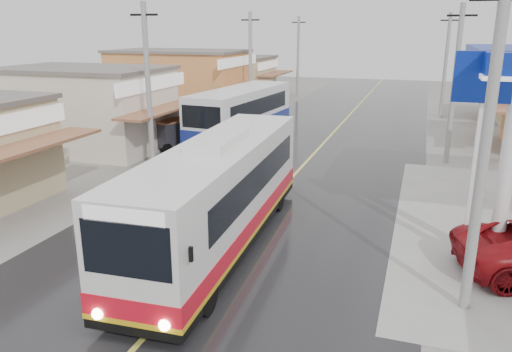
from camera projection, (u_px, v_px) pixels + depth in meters
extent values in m
plane|color=slate|center=(209.00, 267.00, 14.75)|extent=(120.00, 120.00, 0.00)
cube|color=black|center=(315.00, 153.00, 28.39)|extent=(12.00, 90.00, 0.02)
cube|color=#D8CC4C|center=(315.00, 152.00, 28.38)|extent=(0.15, 90.00, 0.01)
cylinder|color=white|center=(485.00, 135.00, 19.73)|extent=(0.44, 0.44, 5.50)
cylinder|color=white|center=(506.00, 175.00, 14.27)|extent=(0.44, 0.44, 5.50)
cube|color=white|center=(477.00, 165.00, 14.44)|extent=(0.25, 0.25, 6.00)
cube|color=navy|center=(488.00, 77.00, 13.73)|extent=(1.80, 0.30, 1.40)
cube|color=silver|center=(219.00, 188.00, 15.75)|extent=(2.90, 11.52, 2.81)
cube|color=black|center=(220.00, 232.00, 16.18)|extent=(2.92, 11.54, 0.29)
cube|color=red|center=(220.00, 218.00, 16.04)|extent=(2.94, 11.56, 0.52)
cube|color=gold|center=(220.00, 227.00, 16.13)|extent=(2.96, 11.57, 0.13)
cube|color=black|center=(224.00, 175.00, 16.10)|extent=(2.83, 9.14, 0.95)
cube|color=black|center=(127.00, 250.00, 10.41)|extent=(2.08, 0.22, 1.24)
cube|color=black|center=(265.00, 139.00, 20.86)|extent=(2.08, 0.22, 1.05)
cube|color=white|center=(124.00, 215.00, 10.20)|extent=(1.88, 0.21, 0.33)
cube|color=silver|center=(218.00, 140.00, 15.31)|extent=(1.27, 2.91, 0.29)
cylinder|color=black|center=(129.00, 283.00, 12.73)|extent=(0.38, 1.06, 1.05)
cylinder|color=black|center=(205.00, 294.00, 12.19)|extent=(0.38, 1.06, 1.05)
cylinder|color=black|center=(226.00, 193.00, 19.76)|extent=(0.38, 1.06, 1.05)
cylinder|color=black|center=(277.00, 197.00, 19.21)|extent=(0.38, 1.06, 1.05)
sphere|color=#FFF2CC|center=(98.00, 314.00, 11.02)|extent=(0.28, 0.28, 0.27)
sphere|color=#FFF2CC|center=(165.00, 325.00, 10.60)|extent=(0.28, 0.28, 0.27)
cube|color=black|center=(78.00, 240.00, 11.01)|extent=(0.08, 0.08, 0.33)
cube|color=black|center=(191.00, 254.00, 10.31)|extent=(0.08, 0.08, 0.33)
cube|color=silver|center=(241.00, 111.00, 30.59)|extent=(3.53, 10.04, 2.73)
cube|color=navy|center=(241.00, 126.00, 30.85)|extent=(3.57, 10.09, 1.09)
cube|color=black|center=(241.00, 105.00, 30.48)|extent=(3.42, 8.41, 0.98)
cube|color=black|center=(201.00, 117.00, 26.20)|extent=(2.33, 0.34, 1.20)
cylinder|color=black|center=(196.00, 142.00, 28.36)|extent=(0.43, 1.12, 1.09)
cylinder|color=black|center=(234.00, 146.00, 27.44)|extent=(0.43, 1.12, 1.09)
cylinder|color=black|center=(248.00, 122.00, 34.50)|extent=(0.43, 1.12, 1.09)
cylinder|color=black|center=(280.00, 125.00, 33.58)|extent=(0.43, 1.12, 1.09)
imported|color=black|center=(191.00, 188.00, 20.37)|extent=(0.71, 1.96, 1.03)
imported|color=#216329|center=(188.00, 173.00, 19.95)|extent=(0.63, 0.42, 1.71)
cube|color=#26262D|center=(173.00, 133.00, 28.79)|extent=(2.07, 2.45, 1.36)
cube|color=brown|center=(172.00, 121.00, 28.59)|extent=(2.14, 2.52, 0.10)
cylinder|color=black|center=(155.00, 145.00, 28.93)|extent=(0.42, 0.65, 0.63)
cylinder|color=black|center=(175.00, 141.00, 29.97)|extent=(0.42, 0.65, 0.63)
cylinder|color=black|center=(167.00, 149.00, 27.92)|extent=(0.36, 0.62, 0.63)
torus|color=black|center=(126.00, 185.00, 22.13)|extent=(0.88, 0.88, 0.22)
torus|color=black|center=(125.00, 180.00, 22.07)|extent=(0.88, 0.88, 0.22)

